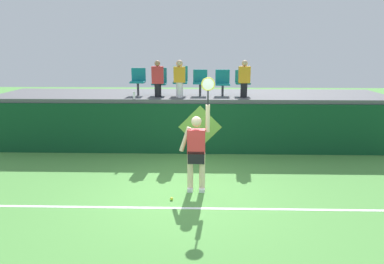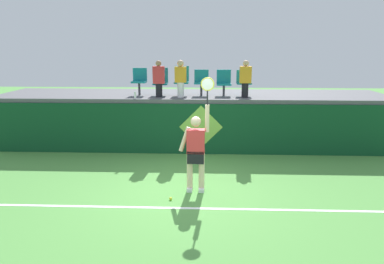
# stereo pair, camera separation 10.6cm
# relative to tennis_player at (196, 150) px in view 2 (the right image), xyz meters

# --- Properties ---
(ground_plane) EXTENTS (40.00, 40.00, 0.00)m
(ground_plane) POSITION_rel_tennis_player_xyz_m (-0.24, -0.18, -0.95)
(ground_plane) COLOR #519342
(court_back_wall) EXTENTS (12.31, 0.20, 1.50)m
(court_back_wall) POSITION_rel_tennis_player_xyz_m (-0.24, 2.81, -0.20)
(court_back_wall) COLOR #0F4223
(court_back_wall) RESTS_ON ground_plane
(spectator_platform) EXTENTS (12.31, 2.56, 0.12)m
(spectator_platform) POSITION_rel_tennis_player_xyz_m (-0.24, 4.05, 0.61)
(spectator_platform) COLOR #56565B
(spectator_platform) RESTS_ON court_back_wall
(court_baseline_stripe) EXTENTS (11.08, 0.08, 0.01)m
(court_baseline_stripe) POSITION_rel_tennis_player_xyz_m (-0.24, -0.89, -0.94)
(court_baseline_stripe) COLOR white
(court_baseline_stripe) RESTS_ON ground_plane
(tennis_player) EXTENTS (0.75, 0.27, 2.50)m
(tennis_player) POSITION_rel_tennis_player_xyz_m (0.00, 0.00, 0.00)
(tennis_player) COLOR white
(tennis_player) RESTS_ON ground_plane
(tennis_ball) EXTENTS (0.07, 0.07, 0.07)m
(tennis_ball) POSITION_rel_tennis_player_xyz_m (-0.51, -0.52, -0.91)
(tennis_ball) COLOR #D1E533
(tennis_ball) RESTS_ON ground_plane
(water_bottle) EXTENTS (0.07, 0.07, 0.21)m
(water_bottle) POSITION_rel_tennis_player_xyz_m (-1.86, 2.87, 0.77)
(water_bottle) COLOR white
(water_bottle) RESTS_ON spectator_platform
(stadium_chair_0) EXTENTS (0.44, 0.42, 0.83)m
(stadium_chair_0) POSITION_rel_tennis_player_xyz_m (-1.87, 3.69, 1.15)
(stadium_chair_0) COLOR #38383D
(stadium_chair_0) RESTS_ON spectator_platform
(stadium_chair_1) EXTENTS (0.44, 0.42, 0.84)m
(stadium_chair_1) POSITION_rel_tennis_player_xyz_m (-1.21, 3.69, 1.12)
(stadium_chair_1) COLOR #38383D
(stadium_chair_1) RESTS_ON spectator_platform
(stadium_chair_2) EXTENTS (0.44, 0.42, 0.90)m
(stadium_chair_2) POSITION_rel_tennis_player_xyz_m (-0.56, 3.69, 1.16)
(stadium_chair_2) COLOR #38383D
(stadium_chair_2) RESTS_ON spectator_platform
(stadium_chair_3) EXTENTS (0.44, 0.42, 0.79)m
(stadium_chair_3) POSITION_rel_tennis_player_xyz_m (0.06, 3.69, 1.12)
(stadium_chair_3) COLOR #38383D
(stadium_chair_3) RESTS_ON spectator_platform
(stadium_chair_4) EXTENTS (0.44, 0.42, 0.79)m
(stadium_chair_4) POSITION_rel_tennis_player_xyz_m (0.75, 3.69, 1.10)
(stadium_chair_4) COLOR #38383D
(stadium_chair_4) RESTS_ON spectator_platform
(stadium_chair_5) EXTENTS (0.44, 0.42, 0.78)m
(stadium_chair_5) POSITION_rel_tennis_player_xyz_m (1.36, 3.68, 1.11)
(stadium_chair_5) COLOR #38383D
(stadium_chair_5) RESTS_ON spectator_platform
(spectator_0) EXTENTS (0.34, 0.20, 1.10)m
(spectator_0) POSITION_rel_tennis_player_xyz_m (1.36, 3.27, 1.24)
(spectator_0) COLOR black
(spectator_0) RESTS_ON spectator_platform
(spectator_1) EXTENTS (0.34, 0.20, 1.10)m
(spectator_1) POSITION_rel_tennis_player_xyz_m (-0.56, 3.24, 1.25)
(spectator_1) COLOR white
(spectator_1) RESTS_ON spectator_platform
(spectator_2) EXTENTS (0.34, 0.20, 1.09)m
(spectator_2) POSITION_rel_tennis_player_xyz_m (-1.21, 3.27, 1.23)
(spectator_2) COLOR black
(spectator_2) RESTS_ON spectator_platform
(wall_signage_mount) EXTENTS (1.27, 0.01, 1.46)m
(wall_signage_mount) POSITION_rel_tennis_player_xyz_m (0.07, 2.71, -0.95)
(wall_signage_mount) COLOR #0F4223
(wall_signage_mount) RESTS_ON ground_plane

